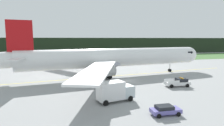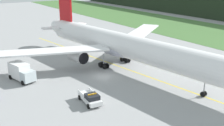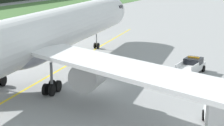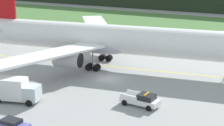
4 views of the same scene
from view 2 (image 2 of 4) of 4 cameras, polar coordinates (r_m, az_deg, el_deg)
name	(u,v)px [view 2 (image 2 of 4)]	position (r m, az deg, el deg)	size (l,w,h in m)	color
ground	(103,76)	(55.80, -1.89, -2.78)	(320.00, 320.00, 0.00)	gray
taxiway_centerline_main	(125,69)	(60.33, 2.79, -1.16)	(79.95, 0.30, 0.01)	yellow
airliner	(123,46)	(59.43, 2.33, 3.62)	(59.36, 52.76, 14.55)	white
ops_pickup_truck	(90,98)	(44.44, -4.50, -7.21)	(5.48, 2.75, 1.94)	white
catering_truck	(21,72)	(55.92, -18.24, -1.74)	(6.56, 3.90, 3.53)	silver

